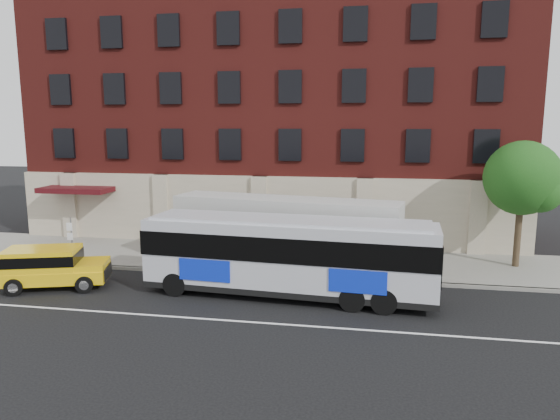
% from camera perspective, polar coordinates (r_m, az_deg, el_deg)
% --- Properties ---
extents(ground, '(120.00, 120.00, 0.00)m').
position_cam_1_polar(ground, '(19.07, -10.04, -12.45)').
color(ground, black).
rests_on(ground, ground).
extents(sidewalk, '(60.00, 6.00, 0.15)m').
position_cam_1_polar(sidewalk, '(27.23, -3.52, -5.36)').
color(sidewalk, gray).
rests_on(sidewalk, ground).
extents(kerb, '(60.00, 0.25, 0.15)m').
position_cam_1_polar(kerb, '(24.44, -5.19, -7.15)').
color(kerb, gray).
rests_on(kerb, ground).
extents(lane_line, '(60.00, 0.12, 0.01)m').
position_cam_1_polar(lane_line, '(19.50, -9.52, -11.91)').
color(lane_line, white).
rests_on(lane_line, ground).
extents(building, '(30.00, 12.10, 15.00)m').
position_cam_1_polar(building, '(34.04, -0.49, 10.45)').
color(building, maroon).
rests_on(building, sidewalk).
extents(sign_pole, '(0.30, 0.20, 2.50)m').
position_cam_1_polar(sign_pole, '(27.65, -22.43, -2.92)').
color(sign_pole, slate).
rests_on(sign_pole, ground).
extents(street_tree, '(3.60, 3.60, 6.20)m').
position_cam_1_polar(street_tree, '(27.17, 25.66, 2.97)').
color(street_tree, '#3A2E1D').
rests_on(street_tree, sidewalk).
extents(city_bus, '(12.22, 3.42, 3.31)m').
position_cam_1_polar(city_bus, '(21.04, 0.93, -4.94)').
color(city_bus, silver).
rests_on(city_bus, ground).
extents(yellow_suv, '(4.82, 3.08, 1.79)m').
position_cam_1_polar(yellow_suv, '(24.46, -24.48, -5.67)').
color(yellow_suv, yellow).
rests_on(yellow_suv, ground).
extents(shipping_container, '(11.14, 4.08, 3.64)m').
position_cam_1_polar(shipping_container, '(24.38, 0.56, -2.96)').
color(shipping_container, black).
rests_on(shipping_container, ground).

